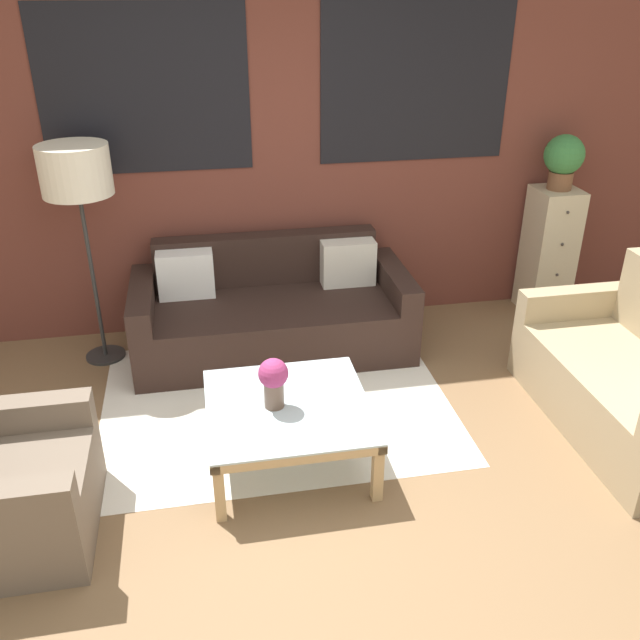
{
  "coord_description": "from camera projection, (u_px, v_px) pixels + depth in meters",
  "views": [
    {
      "loc": [
        -0.67,
        -2.48,
        2.5
      ],
      "look_at": [
        0.03,
        1.26,
        0.55
      ],
      "focal_mm": 38.0,
      "sensor_mm": 36.0,
      "label": 1
    }
  ],
  "objects": [
    {
      "name": "drawer_cabinet",
      "position": [
        548.0,
        251.0,
        5.43
      ],
      "size": [
        0.33,
        0.37,
        1.02
      ],
      "color": "#C6B793",
      "rests_on": "ground_plane"
    },
    {
      "name": "settee_vintage",
      "position": [
        638.0,
        383.0,
        4.06
      ],
      "size": [
        0.8,
        1.51,
        0.92
      ],
      "color": "tan",
      "rests_on": "ground_plane"
    },
    {
      "name": "floor_lamp",
      "position": [
        76.0,
        176.0,
        4.35
      ],
      "size": [
        0.45,
        0.45,
        1.54
      ],
      "color": "#2D2D2D",
      "rests_on": "ground_plane"
    },
    {
      "name": "coffee_table",
      "position": [
        288.0,
        413.0,
        3.76
      ],
      "size": [
        0.9,
        0.9,
        0.38
      ],
      "color": "silver",
      "rests_on": "ground_plane"
    },
    {
      "name": "potted_plant",
      "position": [
        564.0,
        159.0,
        5.09
      ],
      "size": [
        0.3,
        0.3,
        0.41
      ],
      "color": "brown",
      "rests_on": "drawer_cabinet"
    },
    {
      "name": "couch_dark",
      "position": [
        272.0,
        313.0,
        4.96
      ],
      "size": [
        1.98,
        0.88,
        0.78
      ],
      "color": "black",
      "rests_on": "ground_plane"
    },
    {
      "name": "ground_plane",
      "position": [
        359.0,
        529.0,
        3.42
      ],
      "size": [
        16.0,
        16.0,
        0.0
      ],
      "primitive_type": "plane",
      "color": "brown"
    },
    {
      "name": "rug",
      "position": [
        276.0,
        402.0,
        4.43
      ],
      "size": [
        2.22,
        1.75,
        0.0
      ],
      "color": "silver",
      "rests_on": "ground_plane"
    },
    {
      "name": "flower_vase",
      "position": [
        273.0,
        379.0,
        3.65
      ],
      "size": [
        0.16,
        0.16,
        0.29
      ],
      "color": "brown",
      "rests_on": "coffee_table"
    },
    {
      "name": "wall_back_brick",
      "position": [
        285.0,
        142.0,
        4.91
      ],
      "size": [
        8.4,
        0.09,
        2.8
      ],
      "color": "brown",
      "rests_on": "ground_plane"
    }
  ]
}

